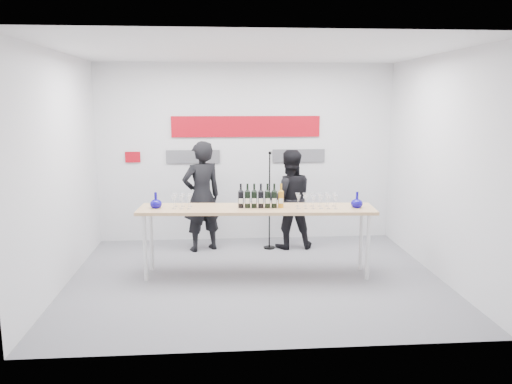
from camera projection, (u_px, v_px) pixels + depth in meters
ground at (255, 278)px, 6.80m from camera, size 5.00×5.00×0.00m
back_wall at (246, 153)px, 8.49m from camera, size 5.00×0.04×3.00m
signage at (243, 135)px, 8.40m from camera, size 3.38×0.02×0.79m
tasting_table at (257, 213)px, 6.76m from camera, size 3.22×0.85×0.95m
wine_bottles at (261, 196)px, 6.71m from camera, size 0.62×0.12×0.33m
decanter_left at (156, 200)px, 6.71m from camera, size 0.16×0.16×0.21m
decanter_right at (357, 200)px, 6.73m from camera, size 0.16×0.16×0.21m
glasses_left at (182, 201)px, 6.72m from camera, size 0.27×0.24×0.18m
glasses_right at (317, 201)px, 6.74m from camera, size 0.57×0.26×0.18m
presenter_left at (202, 196)px, 7.92m from camera, size 0.76×0.65×1.76m
presenter_right at (289, 199)px, 8.08m from camera, size 0.80×0.64×1.61m
mic_stand at (269, 219)px, 8.07m from camera, size 0.19×0.19×1.59m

